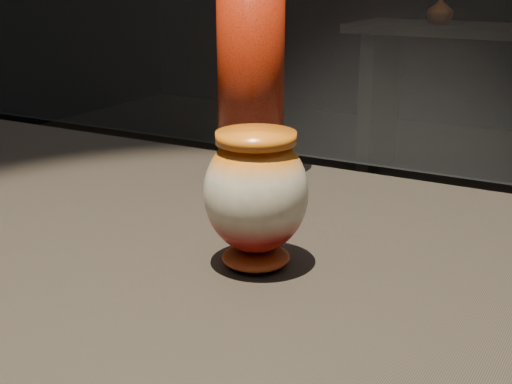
% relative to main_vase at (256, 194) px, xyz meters
% --- Properties ---
extents(main_vase, '(0.14, 0.14, 0.15)m').
position_rel_main_vase_xyz_m(main_vase, '(0.00, 0.00, 0.00)').
color(main_vase, maroon).
rests_on(main_vase, display_plinth).
extents(tall_vase, '(0.12, 0.12, 0.37)m').
position_rel_main_vase_xyz_m(tall_vase, '(-0.15, 0.25, 0.09)').
color(tall_vase, '#A5230B').
rests_on(tall_vase, display_plinth).
extents(back_vase_left, '(0.18, 0.18, 0.16)m').
position_rel_main_vase_xyz_m(back_vase_left, '(-0.77, 3.46, -0.01)').
color(back_vase_left, '#954415').
rests_on(back_vase_left, back_shelf).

